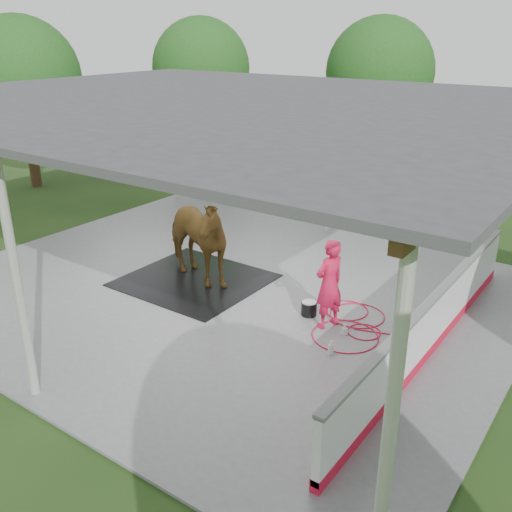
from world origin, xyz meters
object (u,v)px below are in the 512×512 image
Objects in this scene: dasher_board at (432,325)px; handler at (329,284)px; horse at (193,237)px; wash_bucket at (309,308)px.

dasher_board is 4.59× the size of handler.
horse is at bearing -73.02° from handler.
horse is 3.44m from handler.
horse reaches higher than dasher_board.
handler is at bearing -174.89° from dasher_board.
handler is at bearing -76.40° from horse.
dasher_board is at bearing -0.07° from wash_bucket.
wash_bucket is (2.93, 0.07, -0.89)m from horse.
horse is 1.38× the size of handler.
horse is at bearing -178.65° from wash_bucket.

